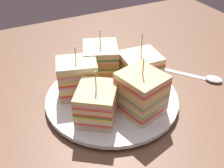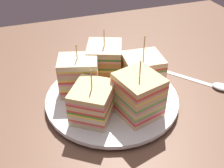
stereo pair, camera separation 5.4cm
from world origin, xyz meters
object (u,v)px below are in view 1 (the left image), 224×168
object	(u,v)px
plate	(112,98)
sandwich_wedge_2	(141,93)
sandwich_wedge_0	(78,78)
sandwich_wedge_4	(101,63)
spoon	(206,78)
chip_pile	(109,87)
sandwich_wedge_1	(97,103)
sandwich_wedge_3	(139,71)

from	to	relation	value
plate	sandwich_wedge_2	size ratio (longest dim) A/B	2.38
sandwich_wedge_0	sandwich_wedge_4	bearing A→B (deg)	42.29
sandwich_wedge_0	sandwich_wedge_2	size ratio (longest dim) A/B	0.96
sandwich_wedge_2	spoon	bearing A→B (deg)	-94.19
plate	chip_pile	world-z (taller)	chip_pile
plate	sandwich_wedge_2	xyz separation A→B (cm)	(2.90, -6.34, 4.72)
sandwich_wedge_1	sandwich_wedge_3	world-z (taller)	sandwich_wedge_3
sandwich_wedge_1	chip_pile	bearing A→B (deg)	-6.80
plate	sandwich_wedge_3	distance (cm)	8.23
sandwich_wedge_0	chip_pile	world-z (taller)	sandwich_wedge_0
sandwich_wedge_0	sandwich_wedge_2	bearing A→B (deg)	-32.60
sandwich_wedge_1	sandwich_wedge_3	distance (cm)	13.34
plate	spoon	distance (cm)	23.77
sandwich_wedge_2	spoon	world-z (taller)	sandwich_wedge_2
sandwich_wedge_3	chip_pile	distance (cm)	7.32
sandwich_wedge_4	sandwich_wedge_2	bearing A→B (deg)	31.01
sandwich_wedge_0	sandwich_wedge_2	distance (cm)	13.36
sandwich_wedge_3	spoon	xyz separation A→B (cm)	(16.72, -3.31, -4.92)
plate	sandwich_wedge_4	bearing A→B (deg)	84.44
sandwich_wedge_2	sandwich_wedge_3	xyz separation A→B (cm)	(4.02, 7.14, -0.33)
chip_pile	sandwich_wedge_1	bearing A→B (deg)	-131.77
sandwich_wedge_0	sandwich_wedge_3	world-z (taller)	sandwich_wedge_3
sandwich_wedge_2	sandwich_wedge_4	distance (cm)	13.45
spoon	chip_pile	bearing A→B (deg)	-139.49
plate	sandwich_wedge_0	xyz separation A→B (cm)	(-5.88, 3.74, 4.58)
sandwich_wedge_0	sandwich_wedge_4	distance (cm)	7.29
plate	sandwich_wedge_3	world-z (taller)	sandwich_wedge_3
sandwich_wedge_2	sandwich_wedge_3	bearing A→B (deg)	-44.01
spoon	sandwich_wedge_0	bearing A→B (deg)	-141.11
sandwich_wedge_1	sandwich_wedge_4	distance (cm)	12.92
plate	sandwich_wedge_4	size ratio (longest dim) A/B	2.33
plate	sandwich_wedge_3	xyz separation A→B (cm)	(6.92, 0.80, 4.39)
chip_pile	sandwich_wedge_3	bearing A→B (deg)	-8.13
sandwich_wedge_2	sandwich_wedge_4	world-z (taller)	sandwich_wedge_4
plate	spoon	size ratio (longest dim) A/B	2.11
sandwich_wedge_1	sandwich_wedge_4	world-z (taller)	sandwich_wedge_4
sandwich_wedge_3	chip_pile	world-z (taller)	sandwich_wedge_3
sandwich_wedge_1	sandwich_wedge_3	xyz separation A→B (cm)	(12.24, 5.28, 0.54)
plate	sandwich_wedge_4	distance (cm)	8.39
chip_pile	sandwich_wedge_2	bearing A→B (deg)	-71.83
spoon	sandwich_wedge_3	bearing A→B (deg)	-140.36
sandwich_wedge_3	chip_pile	size ratio (longest dim) A/B	1.67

